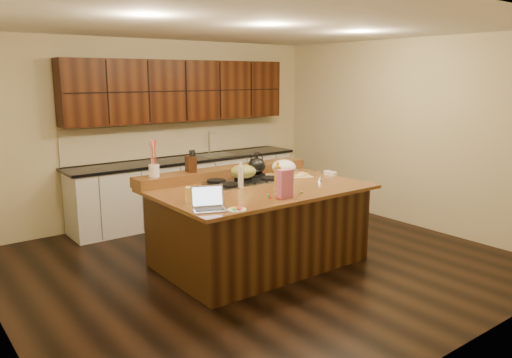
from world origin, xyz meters
TOP-DOWN VIEW (x-y plane):
  - room at (0.00, 0.00)m, footprint 5.52×5.02m
  - island at (0.00, 0.00)m, footprint 2.40×1.60m
  - back_ledge at (0.00, 0.70)m, footprint 2.40×0.30m
  - cooktop at (0.00, 0.30)m, footprint 0.92×0.52m
  - back_counter at (0.30, 2.23)m, footprint 3.70×0.66m
  - kettle at (0.30, 0.43)m, footprint 0.27×0.27m
  - green_bowl at (0.00, 0.30)m, footprint 0.37×0.37m
  - laptop at (-0.99, -0.51)m, footprint 0.38×0.35m
  - oil_bottle at (0.05, -0.28)m, footprint 0.08×0.08m
  - vinegar_bottle at (-0.21, 0.06)m, footprint 0.08×0.08m
  - wooden_tray at (0.61, 0.25)m, footprint 0.63×0.56m
  - ramekin_a at (1.15, 0.03)m, footprint 0.12×0.12m
  - ramekin_b at (1.15, -0.06)m, footprint 0.13×0.13m
  - ramekin_c at (0.68, 0.05)m, footprint 0.11×0.11m
  - strainer_bowl at (0.62, 0.19)m, footprint 0.31×0.31m
  - kitchen_timer at (0.74, -0.24)m, footprint 0.09×0.09m
  - pink_bag at (-0.11, -0.59)m, footprint 0.16×0.09m
  - candy_plate at (-0.80, -0.70)m, footprint 0.21×0.21m
  - package_box at (-0.97, -0.15)m, footprint 0.13×0.11m
  - utensil_crock at (-0.97, 0.70)m, footprint 0.15×0.15m
  - knife_block at (-0.48, 0.70)m, footprint 0.12×0.17m
  - gumdrop_0 at (0.10, -0.41)m, footprint 0.02×0.02m
  - gumdrop_1 at (-0.10, -0.44)m, footprint 0.02×0.02m
  - gumdrop_2 at (0.12, -0.56)m, footprint 0.02×0.02m
  - gumdrop_3 at (0.17, -0.55)m, footprint 0.02×0.02m
  - gumdrop_4 at (-0.22, -0.59)m, footprint 0.02×0.02m
  - gumdrop_5 at (-0.20, -0.43)m, footprint 0.02×0.02m
  - gumdrop_6 at (-0.21, -0.49)m, footprint 0.02×0.02m
  - gumdrop_7 at (-0.24, -0.48)m, footprint 0.02×0.02m
  - gumdrop_8 at (0.11, -0.44)m, footprint 0.02×0.02m
  - gumdrop_9 at (-0.13, -0.47)m, footprint 0.02×0.02m
  - gumdrop_10 at (-0.26, -0.54)m, footprint 0.02×0.02m
  - gumdrop_11 at (0.04, -0.41)m, footprint 0.02×0.02m
  - gumdrop_12 at (-0.21, -0.62)m, footprint 0.02×0.02m

SIDE VIEW (x-z plane):
  - island at x=0.00m, z-range 0.00..0.92m
  - candy_plate at x=-0.80m, z-range 0.92..0.93m
  - gumdrop_0 at x=0.10m, z-range 0.92..0.94m
  - gumdrop_1 at x=-0.10m, z-range 0.92..0.94m
  - gumdrop_2 at x=0.12m, z-range 0.92..0.94m
  - gumdrop_3 at x=0.17m, z-range 0.92..0.94m
  - gumdrop_4 at x=-0.22m, z-range 0.92..0.94m
  - gumdrop_5 at x=-0.20m, z-range 0.92..0.94m
  - gumdrop_6 at x=-0.21m, z-range 0.92..0.94m
  - gumdrop_7 at x=-0.24m, z-range 0.92..0.94m
  - gumdrop_8 at x=0.11m, z-range 0.92..0.94m
  - gumdrop_9 at x=-0.13m, z-range 0.92..0.94m
  - gumdrop_10 at x=-0.26m, z-range 0.92..0.94m
  - gumdrop_11 at x=0.04m, z-range 0.92..0.94m
  - gumdrop_12 at x=-0.21m, z-range 0.92..0.94m
  - cooktop at x=0.00m, z-range 0.91..0.96m
  - ramekin_a at x=1.15m, z-range 0.92..0.96m
  - ramekin_b at x=1.15m, z-range 0.92..0.96m
  - ramekin_c at x=0.68m, z-range 0.92..0.96m
  - kitchen_timer at x=0.74m, z-range 0.92..0.99m
  - strainer_bowl at x=0.62m, z-range 0.92..1.01m
  - laptop at x=-0.99m, z-range 0.87..1.09m
  - back_ledge at x=0.00m, z-range 0.92..1.04m
  - back_counter at x=0.30m, z-range -0.22..2.18m
  - package_box at x=-0.97m, z-range 0.92..1.07m
  - wooden_tray at x=0.61m, z-range 0.91..1.12m
  - vinegar_bottle at x=-0.21m, z-range 0.92..1.17m
  - green_bowl at x=0.00m, z-range 0.97..1.13m
  - oil_bottle at x=0.05m, z-range 0.92..1.19m
  - kettle at x=0.30m, z-range 0.97..1.17m
  - pink_bag at x=-0.11m, z-range 0.92..1.22m
  - utensil_crock at x=-0.97m, z-range 1.04..1.18m
  - knife_block at x=-0.48m, z-range 1.04..1.23m
  - room at x=0.00m, z-range -0.01..2.71m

